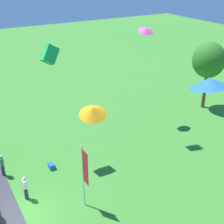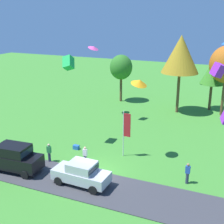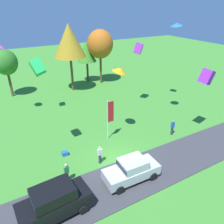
% 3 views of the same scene
% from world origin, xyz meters
% --- Properties ---
extents(ground_plane, '(120.00, 120.00, 0.00)m').
position_xyz_m(ground_plane, '(0.00, 0.00, 0.00)').
color(ground_plane, '#3D842D').
extents(person_beside_suv, '(0.36, 0.24, 1.71)m').
position_xyz_m(person_beside_suv, '(-4.56, 0.04, 0.88)').
color(person_beside_suv, '#2D334C').
rests_on(person_beside_suv, ground).
extents(person_on_lawn, '(0.36, 0.24, 1.71)m').
position_xyz_m(person_on_lawn, '(-1.37, 0.75, 0.88)').
color(person_on_lawn, '#2D334C').
rests_on(person_on_lawn, ground).
extents(tree_far_right, '(3.24, 3.24, 6.85)m').
position_xyz_m(tree_far_right, '(-6.03, 20.77, 5.02)').
color(tree_far_right, brown).
rests_on(tree_far_right, ground).
extents(flag_banner, '(0.71, 0.08, 4.36)m').
position_xyz_m(flag_banner, '(1.22, 3.72, 2.76)').
color(flag_banner, silver).
rests_on(flag_banner, ground).
extents(cooler_box, '(0.56, 0.40, 0.40)m').
position_xyz_m(cooler_box, '(-3.70, 3.28, 0.20)').
color(cooler_box, blue).
rests_on(cooler_box, ground).
extents(kite_delta_topmost, '(1.41, 1.38, 0.49)m').
position_xyz_m(kite_delta_topmost, '(9.07, 4.21, 10.63)').
color(kite_delta_topmost, blue).
extents(kite_box_near_flag, '(1.17, 1.33, 1.57)m').
position_xyz_m(kite_box_near_flag, '(-4.75, 4.24, 8.17)').
color(kite_box_near_flag, green).
extents(kite_delta_high_left, '(1.94, 1.91, 0.84)m').
position_xyz_m(kite_delta_high_left, '(2.35, 3.80, 7.05)').
color(kite_delta_high_left, orange).
extents(kite_delta_low_drifter, '(1.54, 1.52, 0.72)m').
position_xyz_m(kite_delta_low_drifter, '(-6.77, 13.52, 8.55)').
color(kite_delta_low_drifter, '#EA4C9E').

